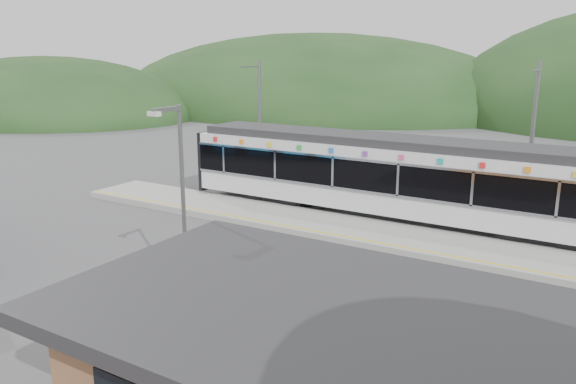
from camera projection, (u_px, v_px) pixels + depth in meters
The scene contains 9 objects.
ground at pixel (286, 252), 21.17m from camera, with size 120.00×120.00×0.00m, color #4C4C4F.
hills at pixel (487, 241), 22.43m from camera, with size 146.00×149.00×26.00m.
platform at pixel (327, 226), 23.87m from camera, with size 26.00×3.20×0.30m, color #9E9E99.
yellow_line at pixel (312, 230), 22.76m from camera, with size 26.00×0.10×0.01m, color yellow.
train at pixel (399, 176), 24.57m from camera, with size 20.44×3.01×3.74m.
catenary_mast_west at pixel (259, 121), 30.93m from camera, with size 0.18×1.80×7.00m.
catenary_mast_east at pixel (532, 141), 23.86m from camera, with size 0.18×1.80×7.00m.
station_shelter at pixel (309, 375), 10.31m from camera, with size 9.20×6.20×3.00m.
lamp_post at pixel (180, 191), 15.61m from camera, with size 0.36×1.05×5.96m.
Camera 1 is at (10.46, -17.05, 7.30)m, focal length 35.00 mm.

